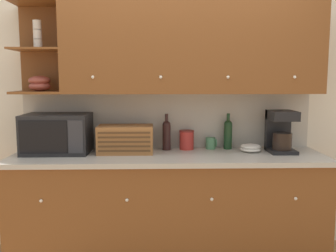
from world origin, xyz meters
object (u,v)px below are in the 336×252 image
(wine_bottle, at_px, (228,133))
(microwave, at_px, (57,133))
(bread_box, at_px, (126,139))
(storage_canister, at_px, (187,140))
(mug, at_px, (211,143))
(second_wine_bottle, at_px, (167,134))
(coffee_maker, at_px, (281,131))
(bowl_stack_on_counter, at_px, (251,148))

(wine_bottle, bearing_deg, microwave, -174.72)
(bread_box, bearing_deg, storage_canister, 14.74)
(microwave, distance_m, mug, 1.35)
(bread_box, bearing_deg, microwave, 178.59)
(microwave, xyz_separation_m, wine_bottle, (1.49, 0.14, -0.02))
(bread_box, relative_size, wine_bottle, 1.45)
(microwave, relative_size, wine_bottle, 1.70)
(second_wine_bottle, bearing_deg, coffee_maker, -6.50)
(second_wine_bottle, bearing_deg, wine_bottle, 3.46)
(second_wine_bottle, distance_m, coffee_maker, 0.99)
(bread_box, xyz_separation_m, mug, (0.76, 0.15, -0.07))
(bread_box, xyz_separation_m, second_wine_bottle, (0.35, 0.12, 0.03))
(bread_box, height_order, storage_canister, bread_box)
(mug, relative_size, bowl_stack_on_counter, 0.57)
(microwave, relative_size, bowl_stack_on_counter, 3.00)
(bowl_stack_on_counter, relative_size, coffee_maker, 0.51)
(second_wine_bottle, xyz_separation_m, bowl_stack_on_counter, (0.73, -0.11, -0.11))
(microwave, distance_m, storage_canister, 1.13)
(second_wine_bottle, xyz_separation_m, coffee_maker, (0.99, -0.11, 0.04))
(bread_box, bearing_deg, mug, 11.47)
(microwave, height_order, bowl_stack_on_counter, microwave)
(second_wine_bottle, relative_size, storage_canister, 1.89)
(bowl_stack_on_counter, bearing_deg, second_wine_bottle, 171.47)
(mug, bearing_deg, bread_box, -168.53)
(microwave, bearing_deg, second_wine_bottle, 6.36)
(bowl_stack_on_counter, distance_m, coffee_maker, 0.30)
(bowl_stack_on_counter, height_order, coffee_maker, coffee_maker)
(bread_box, xyz_separation_m, bowl_stack_on_counter, (1.08, 0.01, -0.08))
(storage_canister, xyz_separation_m, mug, (0.22, 0.01, -0.03))
(mug, bearing_deg, microwave, -174.07)
(microwave, relative_size, second_wine_bottle, 1.69)
(second_wine_bottle, distance_m, wine_bottle, 0.56)
(storage_canister, distance_m, wine_bottle, 0.38)
(storage_canister, distance_m, mug, 0.22)
(wine_bottle, bearing_deg, bowl_stack_on_counter, -39.48)
(second_wine_bottle, height_order, bowl_stack_on_counter, second_wine_bottle)
(mug, relative_size, coffee_maker, 0.29)
(wine_bottle, bearing_deg, mug, 179.61)
(bread_box, bearing_deg, wine_bottle, 9.51)
(bread_box, distance_m, second_wine_bottle, 0.37)
(microwave, relative_size, coffee_maker, 1.52)
(bread_box, bearing_deg, bowl_stack_on_counter, 0.49)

